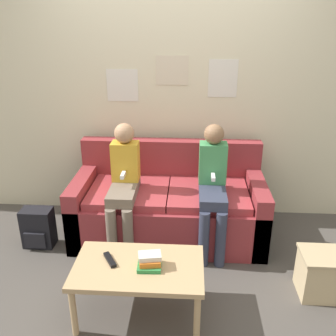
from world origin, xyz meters
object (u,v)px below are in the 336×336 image
at_px(person_right, 213,183).
at_px(storage_box, 325,274).
at_px(coffee_table, 139,271).
at_px(backpack, 38,228).
at_px(tv_remote, 110,260).
at_px(person_left, 124,181).
at_px(couch, 169,206).

relative_size(person_right, storage_box, 2.83).
relative_size(coffee_table, person_right, 0.79).
relative_size(coffee_table, backpack, 2.41).
xyz_separation_m(coffee_table, tv_remote, (-0.20, 0.04, 0.06)).
height_order(person_right, tv_remote, person_right).
xyz_separation_m(person_left, person_right, (0.78, 0.00, 0.00)).
xyz_separation_m(tv_remote, storage_box, (1.58, 0.25, -0.24)).
bearing_deg(coffee_table, storage_box, 11.69).
xyz_separation_m(coffee_table, backpack, (-1.04, 0.78, -0.18)).
xyz_separation_m(coffee_table, person_left, (-0.24, 0.87, 0.28)).
bearing_deg(person_left, storage_box, -19.94).
height_order(person_left, backpack, person_left).
relative_size(coffee_table, tv_remote, 5.34).
bearing_deg(tv_remote, person_right, 17.91).
distance_m(person_left, tv_remote, 0.87).
bearing_deg(storage_box, person_right, 145.06).
bearing_deg(backpack, storage_box, -11.68).
height_order(person_right, backpack, person_right).
relative_size(person_left, storage_box, 2.81).
relative_size(tv_remote, backpack, 0.45).
relative_size(couch, tv_remote, 10.56).
height_order(coffee_table, storage_box, coffee_table).
distance_m(couch, person_right, 0.56).
xyz_separation_m(couch, backpack, (-1.18, -0.28, -0.11)).
xyz_separation_m(person_right, backpack, (-1.57, -0.09, -0.46)).
bearing_deg(person_left, tv_remote, -87.33).
relative_size(couch, person_left, 1.57).
height_order(coffee_table, person_left, person_left).
distance_m(person_right, backpack, 1.64).
height_order(couch, tv_remote, couch).
height_order(tv_remote, storage_box, tv_remote).
height_order(coffee_table, backpack, coffee_table).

